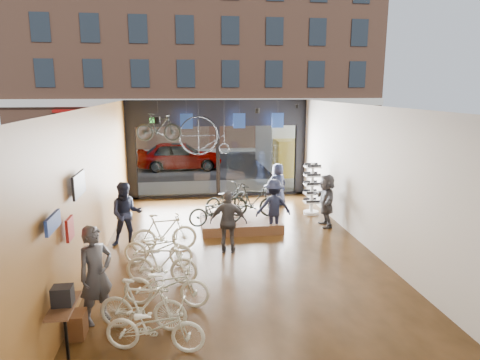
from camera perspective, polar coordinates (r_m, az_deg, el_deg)
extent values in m
cube|color=black|center=(11.52, -0.33, -9.49)|extent=(7.00, 12.00, 0.04)
cube|color=black|center=(10.72, -0.35, 9.95)|extent=(7.00, 12.00, 0.04)
cube|color=#A86D2E|center=(11.09, -18.69, -0.64)|extent=(0.04, 12.00, 3.80)
cube|color=beige|center=(11.93, 16.67, 0.36)|extent=(0.04, 12.00, 3.80)
cube|color=beige|center=(5.34, 8.27, -13.79)|extent=(7.00, 0.04, 3.80)
cube|color=#198C26|center=(16.58, -11.36, 7.81)|extent=(0.35, 0.06, 0.18)
cube|color=black|center=(26.01, -4.60, 2.69)|extent=(30.00, 18.00, 0.02)
cube|color=slate|center=(18.36, -3.23, -1.02)|extent=(30.00, 2.40, 0.12)
cube|color=slate|center=(29.95, -5.04, 4.06)|extent=(30.00, 2.00, 0.12)
cube|color=brown|center=(32.28, -5.51, 16.98)|extent=(26.00, 5.00, 14.00)
imported|color=gray|center=(22.89, -8.06, 3.27)|extent=(4.43, 1.78, 1.51)
imported|color=beige|center=(7.47, -11.26, -18.61)|extent=(1.73, 0.91, 0.86)
imported|color=beige|center=(8.04, -12.84, -15.96)|extent=(1.66, 0.82, 0.96)
imported|color=beige|center=(8.76, -9.82, -13.56)|extent=(1.81, 0.97, 0.90)
imported|color=beige|center=(9.68, -10.40, -10.87)|extent=(1.64, 0.73, 0.95)
imported|color=beige|center=(10.65, -10.88, -8.87)|extent=(1.80, 1.01, 0.90)
imported|color=beige|center=(11.47, -10.09, -6.93)|extent=(1.77, 0.71, 1.04)
cube|color=brown|center=(13.32, 0.00, -5.70)|extent=(2.40, 1.80, 0.30)
imported|color=black|center=(12.54, -3.25, -4.09)|extent=(1.73, 0.95, 0.86)
imported|color=black|center=(13.30, 1.79, -2.86)|extent=(1.69, 0.77, 0.98)
imported|color=black|center=(13.72, -1.74, -2.49)|extent=(1.82, 1.50, 0.93)
imported|color=#3F3F44|center=(8.35, -18.67, -11.86)|extent=(0.79, 0.78, 1.84)
imported|color=#161C33|center=(12.04, -14.93, -4.41)|extent=(0.94, 0.77, 1.77)
imported|color=#3F3F44|center=(11.16, -1.54, -5.59)|extent=(1.04, 0.61, 1.66)
imported|color=#161C33|center=(12.68, 4.50, -3.53)|extent=(1.06, 0.62, 1.62)
imported|color=#161C33|center=(15.71, 5.06, -0.60)|extent=(0.90, 0.77, 1.56)
imported|color=#3F3F44|center=(13.52, 11.44, -2.69)|extent=(0.57, 1.56, 1.65)
imported|color=black|center=(14.90, -10.83, 6.89)|extent=(1.64, 0.80, 0.95)
cube|color=#1E3F99|center=(15.87, -7.14, 7.77)|extent=(0.45, 0.03, 0.55)
cube|color=#1E3F99|center=(16.01, -0.10, 7.90)|extent=(0.45, 0.03, 0.55)
cube|color=#1E3F99|center=(16.27, 5.05, 7.92)|extent=(0.45, 0.03, 0.55)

